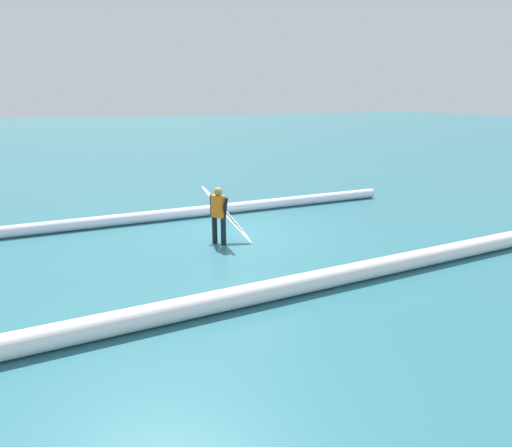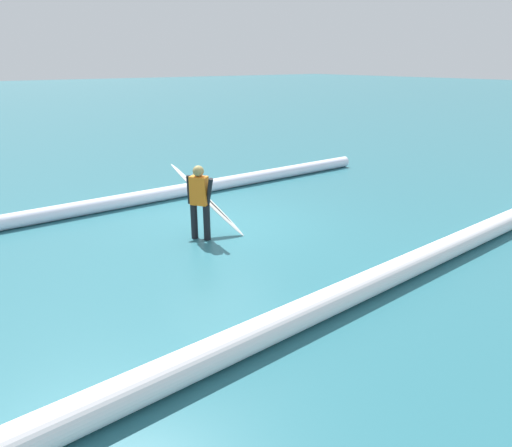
{
  "view_description": "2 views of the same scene",
  "coord_description": "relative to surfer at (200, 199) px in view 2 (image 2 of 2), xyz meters",
  "views": [
    {
      "loc": [
        4.98,
        11.18,
        3.72
      ],
      "look_at": [
        0.45,
        1.67,
        0.79
      ],
      "focal_mm": 31.7,
      "sensor_mm": 36.0,
      "label": 1
    },
    {
      "loc": [
        5.28,
        8.07,
        3.43
      ],
      "look_at": [
        1.23,
        2.71,
        1.02
      ],
      "focal_mm": 31.95,
      "sensor_mm": 36.0,
      "label": 2
    }
  ],
  "objects": [
    {
      "name": "surfer",
      "position": [
        0.0,
        0.0,
        0.0
      ],
      "size": [
        0.36,
        0.54,
        1.52
      ],
      "rotation": [
        0.0,
        0.0,
        2.17
      ],
      "color": "black",
      "rests_on": "ground_plane"
    },
    {
      "name": "surfboard",
      "position": [
        -0.31,
        -0.21,
        -0.14
      ],
      "size": [
        1.15,
        1.38,
        1.46
      ],
      "color": "white",
      "rests_on": "ground_plane"
    },
    {
      "name": "wave_crest_foreground",
      "position": [
        1.62,
        -2.97,
        -0.68
      ],
      "size": [
        18.04,
        0.54,
        0.34
      ],
      "primitive_type": "cylinder",
      "rotation": [
        0.0,
        1.57,
        -0.01
      ],
      "color": "white",
      "rests_on": "ground_plane"
    },
    {
      "name": "wave_crest_midground",
      "position": [
        -0.42,
        3.64,
        -0.65
      ],
      "size": [
        24.56,
        1.04,
        0.4
      ],
      "primitive_type": "cylinder",
      "rotation": [
        0.0,
        1.57,
        0.03
      ],
      "color": "white",
      "rests_on": "ground_plane"
    },
    {
      "name": "ground_plane",
      "position": [
        -0.97,
        -0.5,
        -0.85
      ],
      "size": [
        175.18,
        175.18,
        0.0
      ],
      "primitive_type": "plane",
      "color": "#286570"
    }
  ]
}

